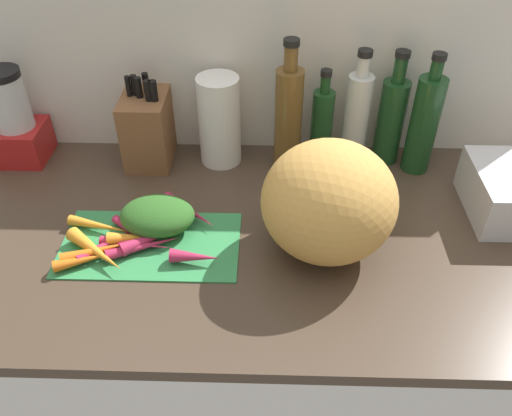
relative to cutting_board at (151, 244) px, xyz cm
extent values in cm
cube|color=#47382B|center=(24.16, 6.40, -1.90)|extent=(170.00, 80.00, 3.00)
cube|color=silver|center=(24.16, 44.90, 29.60)|extent=(170.00, 3.00, 60.00)
cube|color=#338C4C|center=(0.00, 0.00, 0.00)|extent=(41.41, 23.07, 0.80)
cone|color=#B2264C|center=(-2.95, -1.76, 1.49)|extent=(16.85, 4.24, 2.17)
cone|color=orange|center=(-12.69, 4.04, 1.70)|extent=(16.03, 6.44, 2.59)
cone|color=#B2264C|center=(-0.87, -2.65, 1.67)|extent=(16.70, 8.81, 2.54)
cone|color=orange|center=(-3.78, -0.32, 2.02)|extent=(11.68, 4.17, 3.24)
cone|color=orange|center=(-13.54, -7.51, 1.74)|extent=(12.47, 6.88, 2.68)
cone|color=#B2264C|center=(11.25, -6.05, 2.03)|extent=(11.16, 3.85, 3.25)
cone|color=#B2264C|center=(-8.56, -1.19, 1.59)|extent=(14.02, 14.01, 2.38)
cone|color=#B2264C|center=(7.99, 9.98, 1.84)|extent=(14.86, 13.08, 2.88)
cone|color=#B2264C|center=(-5.17, 2.43, 1.43)|extent=(10.48, 10.69, 2.06)
cone|color=orange|center=(-10.96, -4.62, 1.90)|extent=(15.84, 8.91, 3.00)
cone|color=orange|center=(-11.13, -4.89, 2.14)|extent=(16.07, 13.73, 3.48)
cone|color=#B2264C|center=(0.12, -0.60, 2.07)|extent=(13.20, 10.40, 3.33)
cone|color=#B2264C|center=(3.12, 8.83, 1.92)|extent=(10.75, 9.11, 3.04)
ellipsoid|color=#2D6023|center=(1.21, 5.27, 4.14)|extent=(17.66, 13.59, 7.47)
ellipsoid|color=gold|center=(40.39, 0.45, 13.15)|extent=(29.59, 28.71, 27.09)
cube|color=brown|center=(-6.09, 35.61, 9.42)|extent=(12.04, 16.78, 19.64)
cylinder|color=black|center=(-9.60, 35.97, 21.99)|extent=(1.43, 1.43, 5.50)
cylinder|color=black|center=(-8.20, 36.68, 21.99)|extent=(1.61, 1.61, 5.50)
cylinder|color=black|center=(-6.79, 35.34, 21.99)|extent=(1.89, 1.89, 5.50)
cylinder|color=black|center=(-5.39, 37.95, 21.99)|extent=(1.70, 1.70, 5.50)
cylinder|color=black|center=(-3.99, 33.70, 21.99)|extent=(2.03, 2.03, 5.50)
cylinder|color=black|center=(-2.58, 33.59, 21.99)|extent=(2.03, 2.03, 5.50)
cube|color=red|center=(-42.44, 35.47, 4.66)|extent=(13.71, 13.71, 10.11)
cylinder|color=silver|center=(-42.44, 35.47, 17.03)|extent=(10.29, 10.29, 14.64)
cylinder|color=white|center=(13.73, 35.90, 12.11)|extent=(11.38, 11.38, 25.03)
cylinder|color=brown|center=(32.22, 33.28, 13.85)|extent=(7.30, 7.30, 28.50)
cylinder|color=brown|center=(32.22, 33.28, 31.30)|extent=(3.51, 3.51, 6.40)
cylinder|color=black|center=(32.22, 33.28, 35.30)|extent=(4.04, 4.04, 1.60)
cylinder|color=#19421E|center=(41.44, 35.75, 10.32)|extent=(5.89, 5.89, 21.44)
cylinder|color=#19421E|center=(41.44, 35.75, 23.34)|extent=(2.58, 2.58, 4.61)
cylinder|color=black|center=(41.44, 35.75, 26.45)|extent=(2.96, 2.96, 1.60)
cylinder|color=silver|center=(50.50, 35.72, 12.64)|extent=(6.67, 6.67, 26.07)
cylinder|color=silver|center=(50.50, 35.72, 28.35)|extent=(3.28, 3.28, 5.35)
cylinder|color=black|center=(50.50, 35.72, 31.82)|extent=(3.77, 3.77, 1.60)
cylinder|color=#19421E|center=(60.19, 37.45, 11.47)|extent=(7.32, 7.32, 23.74)
cylinder|color=#19421E|center=(60.19, 37.45, 26.74)|extent=(3.36, 3.36, 6.80)
cylinder|color=black|center=(60.19, 37.45, 30.94)|extent=(3.86, 3.86, 1.60)
cylinder|color=#19421E|center=(67.93, 33.25, 13.00)|extent=(7.45, 7.45, 26.80)
cylinder|color=#19421E|center=(67.93, 33.25, 28.90)|extent=(3.13, 3.13, 4.99)
cylinder|color=black|center=(67.93, 33.25, 32.19)|extent=(3.60, 3.60, 1.60)
camera|label=1|loc=(27.08, -87.55, 83.91)|focal=36.57mm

